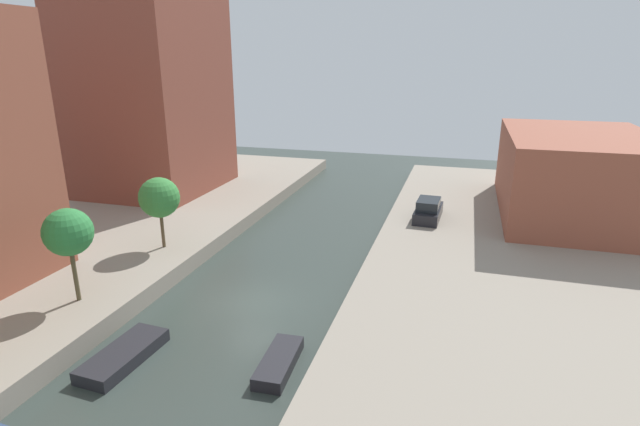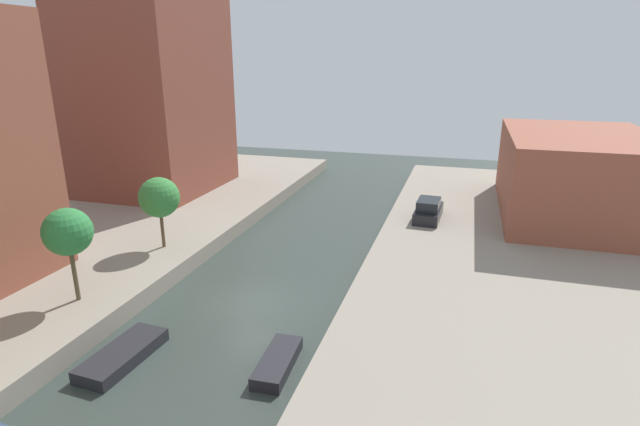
{
  "view_description": "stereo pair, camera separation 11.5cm",
  "coord_description": "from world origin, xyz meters",
  "px_view_note": "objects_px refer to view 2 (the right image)",
  "views": [
    {
      "loc": [
        9.95,
        -21.29,
        12.37
      ],
      "look_at": [
        0.77,
        9.93,
        1.92
      ],
      "focal_mm": 27.67,
      "sensor_mm": 36.0,
      "label": 1
    },
    {
      "loc": [
        10.05,
        -21.26,
        12.37
      ],
      "look_at": [
        0.77,
        9.93,
        1.92
      ],
      "focal_mm": 27.67,
      "sensor_mm": 36.0,
      "label": 2
    }
  ],
  "objects_px": {
    "apartment_tower_far": "(150,81)",
    "street_tree_2": "(68,232)",
    "parked_car": "(428,211)",
    "low_block_right": "(576,175)",
    "street_tree_3": "(159,198)",
    "moored_boat_left_2": "(123,355)",
    "moored_boat_right_2": "(278,362)"
  },
  "relations": [
    {
      "from": "apartment_tower_far",
      "to": "street_tree_2",
      "type": "xyz_separation_m",
      "value": [
        8.58,
        -19.73,
        -5.77
      ]
    },
    {
      "from": "street_tree_2",
      "to": "parked_car",
      "type": "distance_m",
      "value": 23.4
    },
    {
      "from": "low_block_right",
      "to": "street_tree_2",
      "type": "distance_m",
      "value": 33.5
    },
    {
      "from": "low_block_right",
      "to": "street_tree_3",
      "type": "xyz_separation_m",
      "value": [
        -25.42,
        -14.56,
        0.16
      ]
    },
    {
      "from": "low_block_right",
      "to": "street_tree_3",
      "type": "height_order",
      "value": "low_block_right"
    },
    {
      "from": "street_tree_3",
      "to": "parked_car",
      "type": "bearing_deg",
      "value": 33.71
    },
    {
      "from": "apartment_tower_far",
      "to": "moored_boat_left_2",
      "type": "xyz_separation_m",
      "value": [
        12.91,
        -22.21,
        -9.97
      ]
    },
    {
      "from": "apartment_tower_far",
      "to": "street_tree_2",
      "type": "distance_m",
      "value": 22.28
    },
    {
      "from": "apartment_tower_far",
      "to": "moored_boat_left_2",
      "type": "distance_m",
      "value": 27.55
    },
    {
      "from": "moored_boat_left_2",
      "to": "street_tree_2",
      "type": "bearing_deg",
      "value": 150.15
    },
    {
      "from": "moored_boat_right_2",
      "to": "apartment_tower_far",
      "type": "bearing_deg",
      "value": 132.96
    },
    {
      "from": "street_tree_3",
      "to": "moored_boat_right_2",
      "type": "height_order",
      "value": "street_tree_3"
    },
    {
      "from": "low_block_right",
      "to": "street_tree_2",
      "type": "bearing_deg",
      "value": -139.35
    },
    {
      "from": "parked_car",
      "to": "moored_boat_left_2",
      "type": "xyz_separation_m",
      "value": [
        -10.97,
        -19.96,
        -1.35
      ]
    },
    {
      "from": "low_block_right",
      "to": "moored_boat_left_2",
      "type": "height_order",
      "value": "low_block_right"
    },
    {
      "from": "apartment_tower_far",
      "to": "street_tree_3",
      "type": "xyz_separation_m",
      "value": [
        8.58,
        -12.46,
        -6.08
      ]
    },
    {
      "from": "street_tree_2",
      "to": "low_block_right",
      "type": "bearing_deg",
      "value": 40.65
    },
    {
      "from": "moored_boat_left_2",
      "to": "moored_boat_right_2",
      "type": "bearing_deg",
      "value": 12.22
    },
    {
      "from": "low_block_right",
      "to": "moored_boat_right_2",
      "type": "xyz_separation_m",
      "value": [
        -14.62,
        -22.9,
        -3.74
      ]
    },
    {
      "from": "street_tree_3",
      "to": "parked_car",
      "type": "xyz_separation_m",
      "value": [
        15.3,
        10.21,
        -2.53
      ]
    },
    {
      "from": "parked_car",
      "to": "moored_boat_left_2",
      "type": "bearing_deg",
      "value": -118.81
    },
    {
      "from": "moored_boat_left_2",
      "to": "moored_boat_right_2",
      "type": "relative_size",
      "value": 1.21
    },
    {
      "from": "parked_car",
      "to": "moored_boat_right_2",
      "type": "height_order",
      "value": "parked_car"
    },
    {
      "from": "apartment_tower_far",
      "to": "parked_car",
      "type": "bearing_deg",
      "value": -5.4
    },
    {
      "from": "street_tree_3",
      "to": "street_tree_2",
      "type": "bearing_deg",
      "value": -90.0
    },
    {
      "from": "apartment_tower_far",
      "to": "street_tree_3",
      "type": "distance_m",
      "value": 16.31
    },
    {
      "from": "street_tree_2",
      "to": "moored_boat_right_2",
      "type": "relative_size",
      "value": 1.34
    },
    {
      "from": "apartment_tower_far",
      "to": "street_tree_2",
      "type": "bearing_deg",
      "value": -66.49
    },
    {
      "from": "moored_boat_left_2",
      "to": "low_block_right",
      "type": "bearing_deg",
      "value": 49.05
    },
    {
      "from": "street_tree_3",
      "to": "parked_car",
      "type": "height_order",
      "value": "street_tree_3"
    },
    {
      "from": "moored_boat_left_2",
      "to": "moored_boat_right_2",
      "type": "height_order",
      "value": "moored_boat_left_2"
    },
    {
      "from": "apartment_tower_far",
      "to": "street_tree_3",
      "type": "relative_size",
      "value": 4.2
    }
  ]
}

